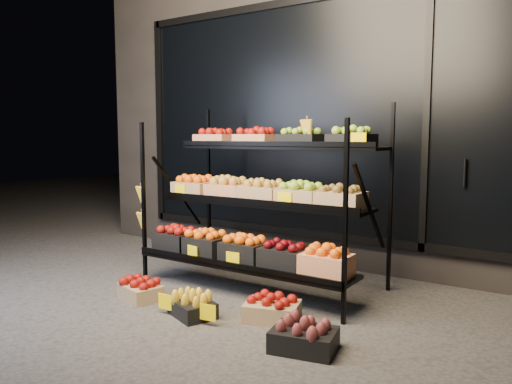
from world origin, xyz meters
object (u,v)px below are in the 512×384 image
Objects in this scene: display_rack at (257,201)px; floor_crate_midleft at (193,305)px; floor_crate_midright at (272,308)px; floor_crate_left at (141,289)px.

floor_crate_midleft is (0.01, -0.91, -0.70)m from display_rack.
display_rack is at bearing 112.70° from floor_crate_midleft.
floor_crate_left is at bearing 171.75° from floor_crate_midright.
floor_crate_left is at bearing -126.34° from display_rack.
display_rack reaches higher than floor_crate_left.
floor_crate_midleft is (0.64, -0.07, -0.00)m from floor_crate_left.
floor_crate_midleft is at bearing -89.17° from display_rack.
display_rack reaches higher than floor_crate_midleft.
display_rack is 1.26m from floor_crate_left.
display_rack is 1.15m from floor_crate_midleft.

